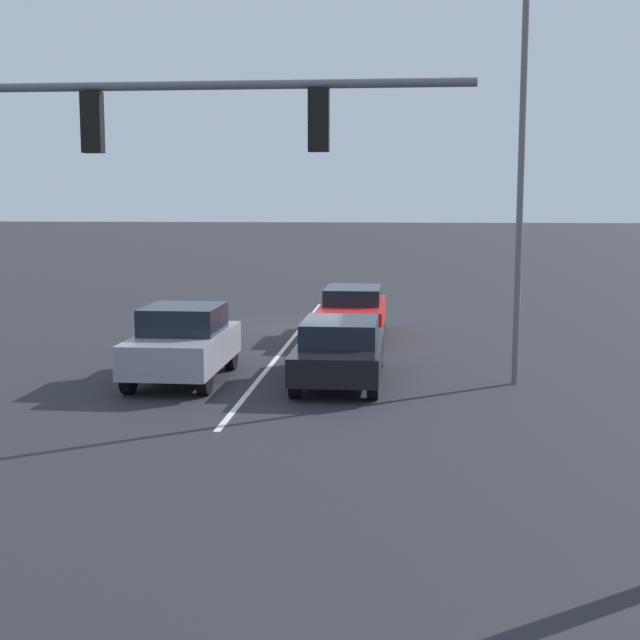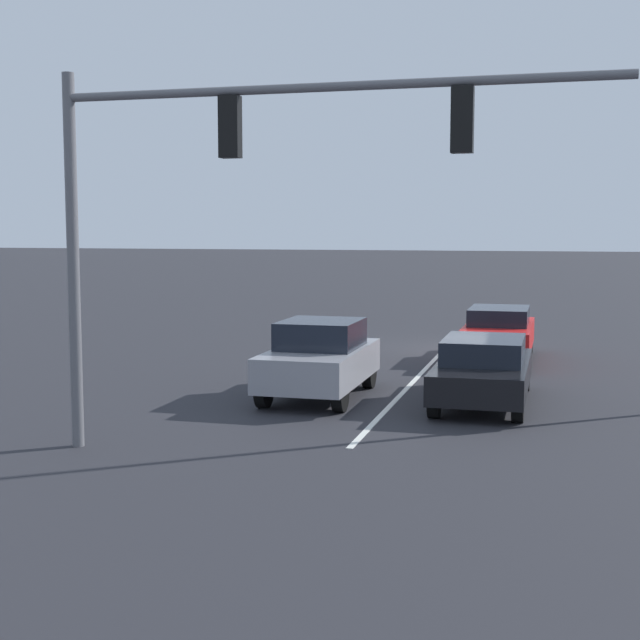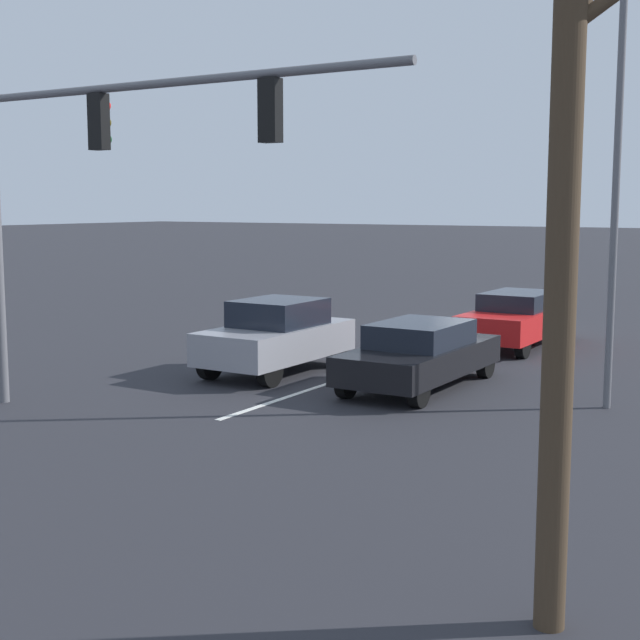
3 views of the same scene
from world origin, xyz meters
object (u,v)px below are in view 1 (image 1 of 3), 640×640
at_px(car_black_leftlane_front, 340,349).
at_px(car_red_leftlane_second, 353,311).
at_px(traffic_signal_gantry, 85,169).
at_px(street_lamp_left_shoulder, 513,146).
at_px(car_gray_midlane_front, 183,343).

relative_size(car_black_leftlane_front, car_red_leftlane_second, 0.97).
relative_size(car_red_leftlane_second, traffic_signal_gantry, 0.53).
bearing_deg(street_lamp_left_shoulder, traffic_signal_gantry, 37.63).
bearing_deg(car_black_leftlane_front, car_red_leftlane_second, -89.10).
xyz_separation_m(car_gray_midlane_front, street_lamp_left_shoulder, (-7.14, -0.34, 4.28)).
bearing_deg(car_gray_midlane_front, car_black_leftlane_front, -176.44).
height_order(car_black_leftlane_front, street_lamp_left_shoulder, street_lamp_left_shoulder).
distance_m(car_red_leftlane_second, traffic_signal_gantry, 12.90).
bearing_deg(car_gray_midlane_front, street_lamp_left_shoulder, -177.25).
height_order(car_black_leftlane_front, traffic_signal_gantry, traffic_signal_gantry).
distance_m(car_gray_midlane_front, traffic_signal_gantry, 6.43).
relative_size(car_red_leftlane_second, street_lamp_left_shoulder, 0.52).
height_order(car_gray_midlane_front, street_lamp_left_shoulder, street_lamp_left_shoulder).
distance_m(car_black_leftlane_front, car_gray_midlane_front, 3.50).
bearing_deg(traffic_signal_gantry, car_black_leftlane_front, -123.59).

